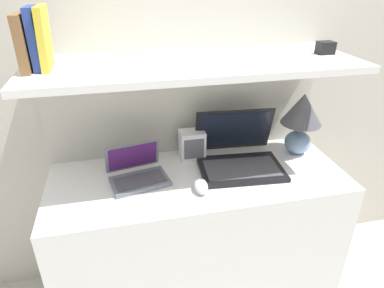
% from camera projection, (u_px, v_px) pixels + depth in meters
% --- Properties ---
extents(wall_back, '(6.00, 0.05, 2.40)m').
position_uv_depth(wall_back, '(183.00, 62.00, 1.62)').
color(wall_back, beige).
rests_on(wall_back, ground_plane).
extents(desk, '(1.33, 0.52, 0.76)m').
position_uv_depth(desk, '(198.00, 240.00, 1.72)').
color(desk, white).
rests_on(desk, ground_plane).
extents(back_riser, '(1.33, 0.04, 1.24)m').
position_uv_depth(back_riser, '(186.00, 171.00, 1.85)').
color(back_riser, beige).
rests_on(back_riser, ground_plane).
extents(shelf, '(1.33, 0.47, 0.03)m').
position_uv_depth(shelf, '(196.00, 64.00, 1.38)').
color(shelf, white).
rests_on(shelf, back_riser).
extents(table_lamp, '(0.20, 0.20, 0.31)m').
position_uv_depth(table_lamp, '(301.00, 117.00, 1.65)').
color(table_lamp, '#7593B2').
rests_on(table_lamp, desk).
extents(laptop_large, '(0.40, 0.36, 0.25)m').
position_uv_depth(laptop_large, '(239.00, 156.00, 1.61)').
color(laptop_large, black).
rests_on(laptop_large, desk).
extents(laptop_small, '(0.28, 0.24, 0.15)m').
position_uv_depth(laptop_small, '(138.00, 173.00, 1.50)').
color(laptop_small, slate).
rests_on(laptop_small, desk).
extents(computer_mouse, '(0.07, 0.11, 0.04)m').
position_uv_depth(computer_mouse, '(201.00, 186.00, 1.44)').
color(computer_mouse, white).
rests_on(computer_mouse, desk).
extents(router_box, '(0.12, 0.09, 0.14)m').
position_uv_depth(router_box, '(192.00, 145.00, 1.66)').
color(router_box, white).
rests_on(router_box, desk).
extents(book_brown, '(0.03, 0.17, 0.20)m').
position_uv_depth(book_brown, '(24.00, 42.00, 1.20)').
color(book_brown, brown).
rests_on(book_brown, shelf).
extents(book_blue, '(0.03, 0.12, 0.22)m').
position_uv_depth(book_blue, '(35.00, 39.00, 1.20)').
color(book_blue, '#284293').
rests_on(book_blue, shelf).
extents(book_yellow, '(0.03, 0.15, 0.22)m').
position_uv_depth(book_yellow, '(44.00, 38.00, 1.21)').
color(book_yellow, gold).
rests_on(book_yellow, shelf).
extents(shelf_gadget, '(0.07, 0.05, 0.05)m').
position_uv_depth(shelf_gadget, '(325.00, 48.00, 1.47)').
color(shelf_gadget, black).
rests_on(shelf_gadget, shelf).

